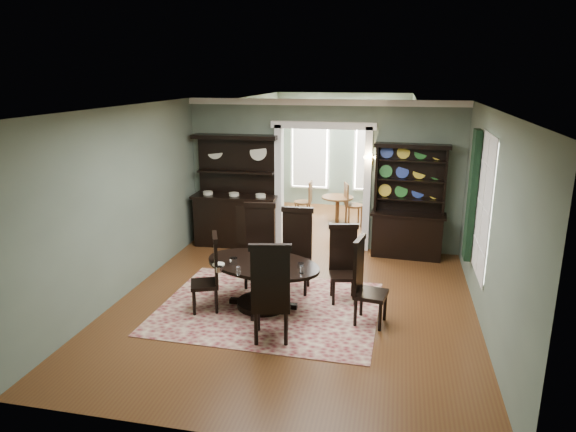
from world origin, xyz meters
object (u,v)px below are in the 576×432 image
(welsh_dresser, at_px, (408,217))
(sideboard, at_px, (236,207))
(dining_table, at_px, (263,276))
(parlor_table, at_px, (337,206))

(welsh_dresser, bearing_deg, sideboard, -175.98)
(sideboard, distance_m, welsh_dresser, 3.49)
(sideboard, height_order, welsh_dresser, sideboard)
(dining_table, height_order, welsh_dresser, welsh_dresser)
(welsh_dresser, bearing_deg, dining_table, -123.98)
(welsh_dresser, relative_size, parlor_table, 2.99)
(dining_table, xyz_separation_m, welsh_dresser, (2.17, 2.83, 0.30))
(parlor_table, bearing_deg, dining_table, -97.05)
(dining_table, bearing_deg, welsh_dresser, 68.56)
(sideboard, xyz_separation_m, welsh_dresser, (3.49, 0.03, -0.00))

